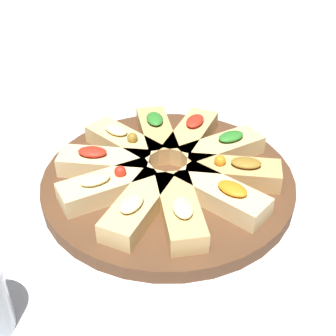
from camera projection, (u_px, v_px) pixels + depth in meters
ground_plane at (168, 187)px, 0.71m from camera, size 3.00×3.00×0.00m
serving_board at (168, 181)px, 0.70m from camera, size 0.37×0.37×0.02m
focaccia_slice_0 at (124, 143)px, 0.74m from camera, size 0.12×0.13×0.04m
focaccia_slice_1 at (104, 163)px, 0.69m from camera, size 0.14×0.08×0.04m
focaccia_slice_2 at (107, 186)px, 0.65m from camera, size 0.14×0.09×0.04m
focaccia_slice_3 at (138, 206)px, 0.61m from camera, size 0.11×0.14×0.04m
focaccia_slice_4 at (180, 210)px, 0.61m from camera, size 0.06×0.14×0.04m
focaccia_slice_5 at (222, 194)px, 0.63m from camera, size 0.13×0.13×0.04m
focaccia_slice_6 at (234, 172)px, 0.68m from camera, size 0.14×0.08×0.04m
focaccia_slice_7 at (222, 149)px, 0.72m from camera, size 0.14×0.10×0.04m
focaccia_slice_8 at (191, 135)px, 0.76m from camera, size 0.11×0.14×0.04m
focaccia_slice_9 at (157, 133)px, 0.76m from camera, size 0.06×0.14×0.04m
napkin_stack at (234, 87)px, 0.97m from camera, size 0.16×0.15×0.01m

